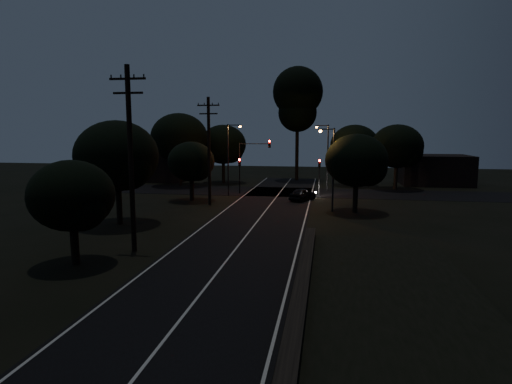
% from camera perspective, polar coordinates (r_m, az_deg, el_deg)
% --- Properties ---
extents(road_surface, '(60.00, 70.00, 0.03)m').
position_cam_1_polar(road_surface, '(40.78, 1.64, -2.08)').
color(road_surface, black).
rests_on(road_surface, ground).
extents(retaining_wall, '(6.93, 26.00, 1.60)m').
position_cam_1_polar(retaining_wall, '(13.58, 19.33, -21.38)').
color(retaining_wall, black).
rests_on(retaining_wall, ground).
extents(utility_pole_mid, '(2.20, 0.30, 11.00)m').
position_cam_1_polar(utility_pole_mid, '(26.31, -16.38, 4.58)').
color(utility_pole_mid, black).
rests_on(utility_pole_mid, ground).
extents(utility_pole_far, '(2.20, 0.30, 10.50)m').
position_cam_1_polar(utility_pole_far, '(42.27, -6.29, 5.70)').
color(utility_pole_far, black).
rests_on(utility_pole_far, ground).
extents(tree_left_b, '(4.49, 4.49, 5.71)m').
position_cam_1_polar(tree_left_b, '(24.72, -23.15, -0.71)').
color(tree_left_b, black).
rests_on(tree_left_b, ground).
extents(tree_left_c, '(6.38, 6.38, 8.06)m').
position_cam_1_polar(tree_left_c, '(34.39, -17.81, 4.38)').
color(tree_left_c, black).
rests_on(tree_left_c, ground).
extents(tree_left_d, '(4.86, 4.86, 6.17)m').
position_cam_1_polar(tree_left_d, '(44.84, -8.47, 3.89)').
color(tree_left_d, black).
rests_on(tree_left_d, ground).
extents(tree_far_nw, '(6.43, 6.43, 8.14)m').
position_cam_1_polar(tree_far_nw, '(60.26, -4.22, 6.22)').
color(tree_far_nw, black).
rests_on(tree_far_nw, ground).
extents(tree_far_w, '(7.54, 7.54, 9.61)m').
position_cam_1_polar(tree_far_w, '(57.78, -10.00, 7.01)').
color(tree_far_w, black).
rests_on(tree_far_w, ground).
extents(tree_far_ne, '(6.41, 6.41, 8.11)m').
position_cam_1_polar(tree_far_ne, '(58.68, 13.22, 5.95)').
color(tree_far_ne, black).
rests_on(tree_far_ne, ground).
extents(tree_far_e, '(6.37, 6.37, 8.09)m').
position_cam_1_polar(tree_far_e, '(56.25, 18.53, 5.66)').
color(tree_far_e, black).
rests_on(tree_far_e, ground).
extents(tree_right_a, '(5.51, 5.51, 7.01)m').
position_cam_1_polar(tree_right_a, '(38.73, 13.54, 3.92)').
color(tree_right_a, black).
rests_on(tree_right_a, ground).
extents(tall_pine, '(7.28, 7.28, 16.55)m').
position_cam_1_polar(tall_pine, '(63.99, 5.57, 12.29)').
color(tall_pine, black).
rests_on(tall_pine, ground).
extents(building_left, '(10.00, 8.00, 4.40)m').
position_cam_1_polar(building_left, '(65.96, -13.29, 3.51)').
color(building_left, black).
rests_on(building_left, ground).
extents(building_right, '(9.00, 7.00, 4.00)m').
position_cam_1_polar(building_right, '(63.57, 22.69, 2.76)').
color(building_right, black).
rests_on(building_right, ground).
extents(signal_left, '(0.28, 0.35, 4.10)m').
position_cam_1_polar(signal_left, '(49.86, -2.20, 3.05)').
color(signal_left, black).
rests_on(signal_left, ground).
extents(signal_right, '(0.28, 0.35, 4.10)m').
position_cam_1_polar(signal_right, '(48.84, 8.44, 2.86)').
color(signal_right, black).
rests_on(signal_right, ground).
extents(signal_mast, '(3.70, 0.35, 6.25)m').
position_cam_1_polar(signal_mast, '(49.44, -0.29, 4.76)').
color(signal_mast, black).
rests_on(signal_mast, ground).
extents(streetlight_a, '(1.66, 0.26, 8.00)m').
position_cam_1_polar(streetlight_a, '(47.94, -3.53, 5.00)').
color(streetlight_a, black).
rests_on(streetlight_a, ground).
extents(streetlight_b, '(1.66, 0.26, 8.00)m').
position_cam_1_polar(streetlight_b, '(52.72, 9.34, 5.18)').
color(streetlight_b, black).
rests_on(streetlight_b, ground).
extents(streetlight_c, '(1.46, 0.26, 7.50)m').
position_cam_1_polar(streetlight_c, '(38.76, 10.03, 3.74)').
color(streetlight_c, black).
rests_on(streetlight_c, ground).
extents(car, '(3.05, 4.18, 1.32)m').
position_cam_1_polar(car, '(45.22, 6.24, -0.28)').
color(car, black).
rests_on(car, ground).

